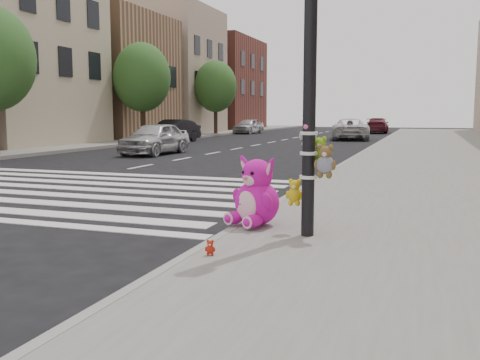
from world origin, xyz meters
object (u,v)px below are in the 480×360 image
at_px(signal_pole, 311,104).
at_px(pink_bunny, 256,197).
at_px(red_teddy, 210,248).
at_px(car_silver_far, 155,138).
at_px(car_dark_far, 173,131).
at_px(car_white_near, 350,129).

distance_m(signal_pole, pink_bunny, 1.55).
xyz_separation_m(signal_pole, red_teddy, (-0.82, -1.32, -1.57)).
relative_size(pink_bunny, red_teddy, 5.63).
distance_m(signal_pole, car_silver_far, 15.80).
height_order(car_silver_far, car_dark_far, car_silver_far).
relative_size(red_teddy, car_dark_far, 0.04).
bearing_deg(car_white_near, car_dark_far, 25.09).
relative_size(signal_pole, red_teddy, 22.98).
distance_m(pink_bunny, car_dark_far, 23.81).
bearing_deg(car_dark_far, signal_pole, -52.26).
bearing_deg(car_silver_far, car_dark_far, 112.30).
height_order(car_silver_far, car_white_near, car_white_near).
distance_m(signal_pole, car_white_near, 27.79).
xyz_separation_m(pink_bunny, red_teddy, (0.01, -1.67, -0.31)).
bearing_deg(pink_bunny, car_white_near, 119.66).
relative_size(car_silver_far, car_white_near, 0.81).
xyz_separation_m(signal_pole, car_dark_far, (-12.42, 21.15, -1.14)).
bearing_deg(red_teddy, car_silver_far, 107.29).
xyz_separation_m(signal_pole, car_silver_far, (-9.12, 12.85, -1.13)).
xyz_separation_m(car_silver_far, car_white_near, (5.84, 14.72, 0.00)).
distance_m(signal_pole, car_dark_far, 24.56).
bearing_deg(car_white_near, pink_bunny, 85.15).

